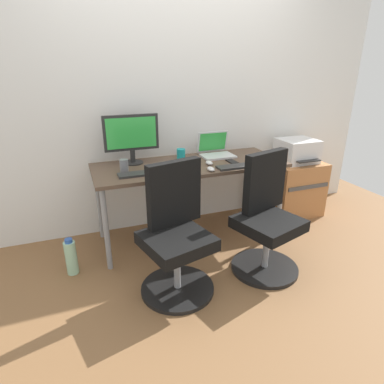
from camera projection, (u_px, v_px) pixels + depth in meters
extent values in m
plane|color=brown|center=(190.00, 235.00, 3.17)|extent=(5.28, 5.28, 0.00)
cube|color=white|center=(175.00, 94.00, 3.04)|extent=(4.40, 0.04, 2.60)
cube|color=brown|center=(190.00, 165.00, 2.90)|extent=(1.71, 0.66, 0.03)
cylinder|color=gray|center=(106.00, 230.00, 2.53)|extent=(0.04, 0.04, 0.70)
cylinder|color=gray|center=(280.00, 202.00, 3.06)|extent=(0.04, 0.04, 0.70)
cylinder|color=gray|center=(99.00, 203.00, 3.02)|extent=(0.04, 0.04, 0.70)
cylinder|color=gray|center=(250.00, 183.00, 3.54)|extent=(0.04, 0.04, 0.70)
cylinder|color=black|center=(178.00, 288.00, 2.40)|extent=(0.54, 0.54, 0.03)
cylinder|color=gray|center=(177.00, 267.00, 2.33)|extent=(0.05, 0.05, 0.34)
cube|color=black|center=(177.00, 241.00, 2.25)|extent=(0.54, 0.54, 0.09)
cube|color=black|center=(174.00, 193.00, 2.31)|extent=(0.42, 0.17, 0.48)
cylinder|color=black|center=(264.00, 267.00, 2.64)|extent=(0.54, 0.54, 0.03)
cylinder|color=gray|center=(266.00, 248.00, 2.57)|extent=(0.05, 0.05, 0.34)
cube|color=black|center=(268.00, 224.00, 2.49)|extent=(0.55, 0.55, 0.09)
cube|color=black|center=(265.00, 181.00, 2.56)|extent=(0.42, 0.19, 0.48)
cube|color=#B77542|center=(292.00, 187.00, 3.58)|extent=(0.55, 0.49, 0.59)
cube|color=#4C4C4C|center=(309.00, 187.00, 3.33)|extent=(0.49, 0.01, 0.04)
cube|color=silver|center=(297.00, 151.00, 3.43)|extent=(0.38, 0.34, 0.24)
cube|color=#262626|center=(309.00, 161.00, 3.27)|extent=(0.27, 0.06, 0.01)
cylinder|color=#A5D8B2|center=(71.00, 258.00, 2.55)|extent=(0.09, 0.09, 0.28)
cylinder|color=#2D59B2|center=(68.00, 241.00, 2.49)|extent=(0.06, 0.06, 0.03)
cylinder|color=#262626|center=(133.00, 163.00, 2.90)|extent=(0.18, 0.18, 0.01)
cylinder|color=#262626|center=(133.00, 156.00, 2.88)|extent=(0.04, 0.04, 0.11)
cube|color=#262626|center=(131.00, 133.00, 2.80)|extent=(0.48, 0.03, 0.31)
cube|color=green|center=(131.00, 133.00, 2.79)|extent=(0.43, 0.00, 0.26)
cube|color=silver|center=(218.00, 156.00, 3.10)|extent=(0.31, 0.22, 0.02)
cube|color=silver|center=(213.00, 142.00, 3.18)|extent=(0.31, 0.05, 0.21)
cube|color=green|center=(213.00, 142.00, 3.17)|extent=(0.28, 0.04, 0.18)
cube|color=#2D2D2D|center=(139.00, 174.00, 2.60)|extent=(0.34, 0.12, 0.02)
cube|color=#2D2D2D|center=(236.00, 166.00, 2.78)|extent=(0.34, 0.12, 0.02)
ellipsoid|color=silver|center=(211.00, 169.00, 2.69)|extent=(0.06, 0.10, 0.03)
ellipsoid|color=silver|center=(209.00, 163.00, 2.86)|extent=(0.06, 0.10, 0.03)
cylinder|color=teal|center=(181.00, 154.00, 3.04)|extent=(0.08, 0.08, 0.09)
cylinder|color=slate|center=(124.00, 166.00, 2.66)|extent=(0.07, 0.07, 0.10)
cube|color=black|center=(269.00, 156.00, 3.11)|extent=(0.07, 0.14, 0.01)
cube|color=black|center=(232.00, 162.00, 2.94)|extent=(0.07, 0.14, 0.01)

